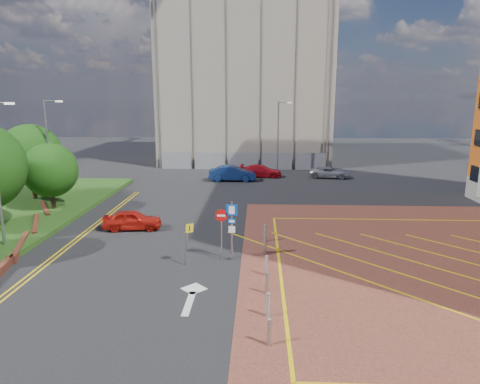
# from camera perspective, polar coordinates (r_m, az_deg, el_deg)

# --- Properties ---
(ground) EXTENTS (140.00, 140.00, 0.00)m
(ground) POSITION_cam_1_polar(r_m,az_deg,el_deg) (22.20, -2.55, -9.93)
(ground) COLOR black
(ground) RESTS_ON ground
(retaining_wall) EXTENTS (6.06, 20.33, 0.40)m
(retaining_wall) POSITION_cam_1_polar(r_m,az_deg,el_deg) (27.55, -27.57, -6.42)
(retaining_wall) COLOR brown
(retaining_wall) RESTS_ON ground
(tree_c) EXTENTS (4.00, 4.00, 4.90)m
(tree_c) POSITION_cam_1_polar(r_m,az_deg,el_deg) (34.50, -23.99, 2.66)
(tree_c) COLOR #3D2B1C
(tree_c) RESTS_ON grass_bed
(tree_d) EXTENTS (5.00, 5.00, 6.08)m
(tree_d) POSITION_cam_1_polar(r_m,az_deg,el_deg) (38.42, -26.14, 4.40)
(tree_d) COLOR #3D2B1C
(tree_d) RESTS_ON grass_bed
(lamp_left_far) EXTENTS (1.53, 0.16, 8.00)m
(lamp_left_far) POSITION_cam_1_polar(r_m,az_deg,el_deg) (36.49, -24.12, 5.47)
(lamp_left_far) COLOR #9EA0A8
(lamp_left_far) RESTS_ON grass_bed
(lamp_back) EXTENTS (1.53, 0.16, 8.00)m
(lamp_back) POSITION_cam_1_polar(r_m,az_deg,el_deg) (48.64, 5.18, 7.68)
(lamp_back) COLOR #9EA0A8
(lamp_back) RESTS_ON ground
(sign_cluster) EXTENTS (1.17, 0.12, 3.20)m
(sign_cluster) POSITION_cam_1_polar(r_m,az_deg,el_deg) (22.44, -1.62, -4.37)
(sign_cluster) COLOR #9EA0A8
(sign_cluster) RESTS_ON ground
(warning_sign) EXTENTS (0.56, 0.38, 2.24)m
(warning_sign) POSITION_cam_1_polar(r_m,az_deg,el_deg) (22.04, -7.07, -6.22)
(warning_sign) COLOR #9EA0A8
(warning_sign) RESTS_ON ground
(bollard_row) EXTENTS (0.14, 11.14, 0.90)m
(bollard_row) POSITION_cam_1_polar(r_m,az_deg,el_deg) (20.40, 3.58, -10.61)
(bollard_row) COLOR #9EA0A8
(bollard_row) RESTS_ON forecourt
(construction_building) EXTENTS (21.20, 19.20, 22.00)m
(construction_building) POSITION_cam_1_polar(r_m,az_deg,el_deg) (60.49, 0.80, 14.99)
(construction_building) COLOR #A39885
(construction_building) RESTS_ON ground
(construction_fence) EXTENTS (21.60, 0.06, 2.00)m
(construction_fence) POSITION_cam_1_polar(r_m,az_deg,el_deg) (50.98, 1.54, 4.15)
(construction_fence) COLOR gray
(construction_fence) RESTS_ON ground
(car_red_left) EXTENTS (3.91, 1.97, 1.28)m
(car_red_left) POSITION_cam_1_polar(r_m,az_deg,el_deg) (28.82, -14.16, -3.62)
(car_red_left) COLOR red
(car_red_left) RESTS_ON ground
(car_blue_back) EXTENTS (4.84, 1.76, 1.58)m
(car_blue_back) POSITION_cam_1_polar(r_m,az_deg,el_deg) (43.96, -1.01, 2.51)
(car_blue_back) COLOR navy
(car_blue_back) RESTS_ON ground
(car_red_back) EXTENTS (4.62, 2.19, 1.30)m
(car_red_back) POSITION_cam_1_polar(r_m,az_deg,el_deg) (46.28, 2.81, 2.83)
(car_red_back) COLOR red
(car_red_back) RESTS_ON ground
(car_silver_back) EXTENTS (4.47, 2.53, 1.18)m
(car_silver_back) POSITION_cam_1_polar(r_m,az_deg,el_deg) (46.63, 11.81, 2.58)
(car_silver_back) COLOR #AFAFB7
(car_silver_back) RESTS_ON ground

